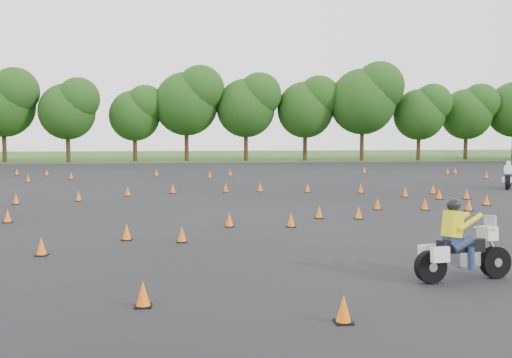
# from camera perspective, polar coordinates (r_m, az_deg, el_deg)

# --- Properties ---
(ground) EXTENTS (140.00, 140.00, 0.00)m
(ground) POSITION_cam_1_polar(r_m,az_deg,el_deg) (19.63, 1.21, -4.49)
(ground) COLOR #2D5119
(ground) RESTS_ON ground
(asphalt_pad) EXTENTS (62.00, 62.00, 0.00)m
(asphalt_pad) POSITION_cam_1_polar(r_m,az_deg,el_deg) (25.53, -0.47, -2.29)
(asphalt_pad) COLOR black
(asphalt_pad) RESTS_ON ground
(treeline) EXTENTS (86.66, 32.61, 11.09)m
(treeline) POSITION_cam_1_polar(r_m,az_deg,el_deg) (54.32, -0.03, 6.46)
(treeline) COLOR #1C4012
(treeline) RESTS_ON ground
(traffic_cones) EXTENTS (36.55, 33.17, 0.45)m
(traffic_cones) POSITION_cam_1_polar(r_m,az_deg,el_deg) (24.94, -0.58, -1.94)
(traffic_cones) COLOR orange
(traffic_cones) RESTS_ON asphalt_pad
(rider_yellow) EXTENTS (2.35, 1.07, 1.75)m
(rider_yellow) POSITION_cam_1_polar(r_m,az_deg,el_deg) (12.92, 20.19, -5.76)
(rider_yellow) COLOR yellow
(rider_yellow) RESTS_ON ground
(rider_white) EXTENTS (1.59, 1.97, 1.52)m
(rider_white) POSITION_cam_1_polar(r_m,az_deg,el_deg) (34.18, 23.95, 0.39)
(rider_white) COLOR white
(rider_white) RESTS_ON ground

